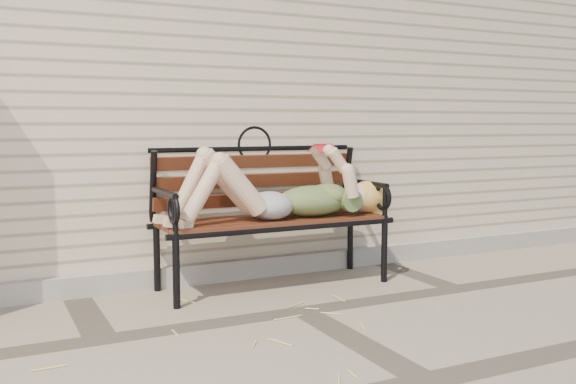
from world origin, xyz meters
TOP-DOWN VIEW (x-y plane):
  - ground at (0.00, 0.00)m, footprint 80.00×80.00m
  - house_wall at (0.00, 3.00)m, footprint 8.00×4.00m
  - foundation_strip at (0.00, 0.97)m, footprint 8.00×0.10m
  - garden_bench at (0.10, 0.77)m, footprint 1.82×0.73m
  - reading_woman at (0.11, 0.62)m, footprint 1.72×0.39m
  - straw_scatter at (-1.11, -0.23)m, footprint 2.94×1.79m

SIDE VIEW (x-z plane):
  - ground at x=0.00m, z-range 0.00..0.00m
  - straw_scatter at x=-1.11m, z-range 0.00..0.01m
  - foundation_strip at x=0.00m, z-range 0.00..0.15m
  - garden_bench at x=0.10m, z-range 0.07..1.25m
  - reading_woman at x=0.11m, z-range 0.43..0.97m
  - house_wall at x=0.00m, z-range 0.00..3.00m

